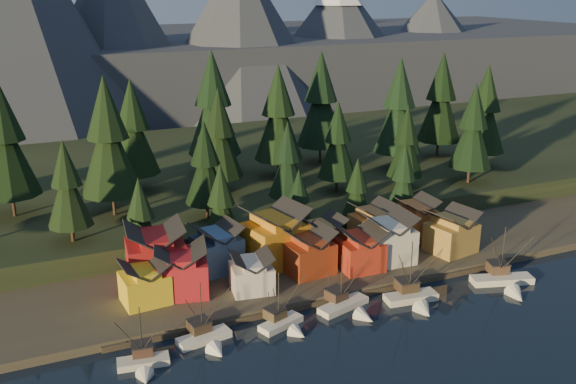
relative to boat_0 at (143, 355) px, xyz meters
name	(u,v)px	position (x,y,z in m)	size (l,w,h in m)	color
ground	(375,344)	(34.85, -8.09, -2.13)	(500.00, 500.00, 0.00)	black
shore_strip	(277,248)	(34.85, 31.91, -1.38)	(400.00, 50.00, 1.50)	#3C352B
hillside	(207,176)	(34.85, 81.91, 0.87)	(420.00, 100.00, 6.00)	black
dock	(328,296)	(34.85, 8.41, -1.63)	(80.00, 4.00, 1.00)	#41392E
mountain_ridge	(112,51)	(30.65, 205.50, 23.92)	(560.00, 190.00, 90.00)	#404652
boat_0	(143,355)	(0.00, 0.00, 0.00)	(8.15, 8.72, 10.48)	beige
boat_1	(206,331)	(10.51, 2.72, 0.08)	(9.23, 9.79, 11.19)	white
boat_2	(284,317)	(23.64, 2.13, 0.03)	(8.47, 9.05, 10.64)	silver
boat_3	(348,300)	(36.10, 3.17, -0.04)	(10.51, 10.95, 11.23)	beige
boat_4	(414,291)	(48.14, 0.87, 0.33)	(10.08, 10.77, 12.42)	beige
boat_6	(506,275)	(67.75, -0.36, 0.07)	(12.42, 12.97, 12.33)	silver
house_front_0	(145,281)	(4.15, 17.67, 3.43)	(8.31, 7.92, 7.72)	gold
house_front_1	(181,268)	(10.81, 18.33, 4.24)	(10.64, 10.37, 9.27)	#A41921
house_front_2	(252,271)	(22.60, 14.49, 3.07)	(8.16, 8.21, 7.04)	beige
house_front_3	(308,250)	(35.11, 17.24, 3.93)	(9.48, 9.13, 8.68)	maroon
house_front_4	(360,248)	(45.03, 14.95, 3.60)	(8.26, 8.85, 8.06)	#A32A19
house_front_5	(388,237)	(51.66, 15.47, 4.53)	(9.69, 8.88, 9.82)	beige
house_front_6	(452,230)	(66.32, 14.49, 3.99)	(10.18, 9.80, 8.79)	#A27D39
house_back_0	(156,252)	(7.79, 24.79, 5.24)	(11.16, 10.79, 11.18)	maroon
house_back_1	(217,246)	(19.63, 25.27, 4.20)	(9.38, 9.46, 9.20)	#3A5B8A
house_back_2	(275,234)	(31.08, 23.75, 5.44)	(12.72, 12.03, 11.56)	#C27E1B
house_back_3	(322,236)	(40.83, 22.81, 3.80)	(8.70, 7.83, 8.44)	olive
house_back_4	(373,223)	(53.46, 23.96, 4.12)	(8.99, 8.69, 9.05)	#A06C38
house_back_5	(415,217)	(63.69, 23.76, 4.08)	(8.25, 8.35, 8.97)	#C26C32
tree_hill_1	(5,142)	(-15.15, 59.91, 20.33)	(12.92, 12.92, 30.10)	#332319
tree_hill_2	(67,187)	(-5.15, 39.91, 15.06)	(8.79, 8.79, 20.48)	#332319
tree_hill_3	(108,140)	(4.85, 51.91, 20.52)	(13.07, 13.07, 30.44)	#332319
tree_hill_4	(133,131)	(12.85, 66.91, 18.78)	(11.71, 11.71, 27.28)	#332319
tree_hill_5	(206,166)	(22.85, 41.91, 15.55)	(9.18, 9.18, 21.38)	#332319
tree_hill_6	(219,137)	(30.85, 56.91, 17.75)	(10.90, 10.90, 25.39)	#332319
tree_hill_7	(288,162)	(40.85, 39.91, 14.80)	(8.59, 8.59, 20.01)	#332319
tree_hill_8	(278,116)	(48.85, 63.91, 19.84)	(12.54, 12.54, 29.21)	#332319
tree_hill_9	(338,143)	(56.85, 46.91, 16.00)	(9.53, 9.53, 22.20)	#332319
tree_hill_10	(321,103)	(64.85, 71.91, 20.82)	(13.31, 13.31, 31.01)	#332319
tree_hill_11	(406,144)	(72.85, 41.91, 15.31)	(8.99, 8.99, 20.94)	#332319
tree_hill_12	(399,109)	(80.85, 57.91, 20.32)	(12.92, 12.92, 30.10)	#332319
tree_hill_13	(473,129)	(90.85, 39.91, 17.66)	(10.83, 10.83, 25.23)	#332319
tree_hill_14	(441,101)	(98.85, 63.91, 20.24)	(12.85, 12.85, 29.93)	#332319
tree_hill_15	(213,107)	(34.85, 73.91, 21.56)	(13.89, 13.89, 32.36)	#332319
tree_hill_17	(485,112)	(102.85, 49.91, 19.20)	(12.04, 12.04, 28.05)	#332319
tree_shore_0	(141,219)	(6.85, 31.91, 9.39)	(7.88, 7.88, 18.35)	#332319
tree_shore_1	(221,206)	(22.85, 31.91, 9.84)	(8.23, 8.23, 19.16)	#332319
tree_shore_2	(299,202)	(39.85, 31.91, 8.18)	(6.92, 6.92, 16.13)	#332319
tree_shore_3	(357,192)	(53.85, 31.91, 8.65)	(7.30, 7.30, 16.99)	#332319
tree_shore_4	(404,181)	(65.85, 31.91, 9.65)	(8.08, 8.08, 18.83)	#332319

